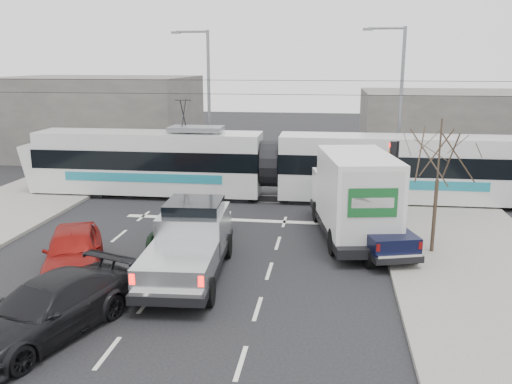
# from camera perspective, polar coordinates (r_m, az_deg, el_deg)

# --- Properties ---
(ground) EXTENTS (120.00, 120.00, 0.00)m
(ground) POSITION_cam_1_polar(r_m,az_deg,el_deg) (19.38, -3.64, -8.04)
(ground) COLOR black
(ground) RESTS_ON ground
(sidewalk_right) EXTENTS (6.00, 60.00, 0.15)m
(sidewalk_right) POSITION_cam_1_polar(r_m,az_deg,el_deg) (19.72, 23.24, -8.55)
(sidewalk_right) COLOR gray
(sidewalk_right) RESTS_ON ground
(rails) EXTENTS (60.00, 1.60, 0.03)m
(rails) POSITION_cam_1_polar(r_m,az_deg,el_deg) (28.78, 0.34, -0.73)
(rails) COLOR #33302D
(rails) RESTS_ON ground
(building_left) EXTENTS (14.00, 10.00, 6.00)m
(building_left) POSITION_cam_1_polar(r_m,az_deg,el_deg) (43.60, -16.15, 7.63)
(building_left) COLOR slate
(building_left) RESTS_ON ground
(building_right) EXTENTS (12.00, 10.00, 5.00)m
(building_right) POSITION_cam_1_polar(r_m,az_deg,el_deg) (42.70, 19.27, 6.62)
(building_right) COLOR slate
(building_right) RESTS_ON ground
(bare_tree) EXTENTS (2.40, 2.40, 5.00)m
(bare_tree) POSITION_cam_1_polar(r_m,az_deg,el_deg) (20.78, 18.72, 3.62)
(bare_tree) COLOR #47382B
(bare_tree) RESTS_ON ground
(traffic_signal) EXTENTS (0.44, 0.44, 3.60)m
(traffic_signal) POSITION_cam_1_polar(r_m,az_deg,el_deg) (24.68, 14.31, 2.92)
(traffic_signal) COLOR black
(traffic_signal) RESTS_ON ground
(street_lamp_near) EXTENTS (2.38, 0.25, 9.00)m
(street_lamp_near) POSITION_cam_1_polar(r_m,az_deg,el_deg) (31.90, 14.68, 9.53)
(street_lamp_near) COLOR slate
(street_lamp_near) RESTS_ON ground
(street_lamp_far) EXTENTS (2.38, 0.25, 9.00)m
(street_lamp_far) POSITION_cam_1_polar(r_m,az_deg,el_deg) (34.60, -5.29, 10.20)
(street_lamp_far) COLOR slate
(street_lamp_far) RESTS_ON ground
(catenary) EXTENTS (60.00, 0.20, 7.00)m
(catenary) POSITION_cam_1_polar(r_m,az_deg,el_deg) (28.07, 0.35, 6.94)
(catenary) COLOR black
(catenary) RESTS_ON ground
(tram) EXTENTS (25.29, 2.90, 5.16)m
(tram) POSITION_cam_1_polar(r_m,az_deg,el_deg) (28.49, 1.40, 2.87)
(tram) COLOR silver
(tram) RESTS_ON ground
(silver_pickup) EXTENTS (2.67, 6.66, 2.37)m
(silver_pickup) POSITION_cam_1_polar(r_m,az_deg,el_deg) (18.66, -6.93, -5.12)
(silver_pickup) COLOR black
(silver_pickup) RESTS_ON ground
(box_truck) EXTENTS (3.70, 7.58, 3.63)m
(box_truck) POSITION_cam_1_polar(r_m,az_deg,el_deg) (22.33, 10.22, -0.46)
(box_truck) COLOR black
(box_truck) RESTS_ON ground
(navy_pickup) EXTENTS (3.00, 5.01, 1.99)m
(navy_pickup) POSITION_cam_1_polar(r_m,az_deg,el_deg) (21.37, 12.25, -3.46)
(navy_pickup) COLOR black
(navy_pickup) RESTS_ON ground
(green_car) EXTENTS (2.98, 5.66, 1.52)m
(green_car) POSITION_cam_1_polar(r_m,az_deg,el_deg) (21.52, -7.02, -3.74)
(green_car) COLOR black
(green_car) RESTS_ON ground
(red_car) EXTENTS (3.50, 5.02, 1.59)m
(red_car) POSITION_cam_1_polar(r_m,az_deg,el_deg) (19.82, -18.67, -5.81)
(red_car) COLOR maroon
(red_car) RESTS_ON ground
(dark_car) EXTENTS (3.73, 5.66, 1.52)m
(dark_car) POSITION_cam_1_polar(r_m,az_deg,el_deg) (15.65, -21.14, -11.42)
(dark_car) COLOR black
(dark_car) RESTS_ON ground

